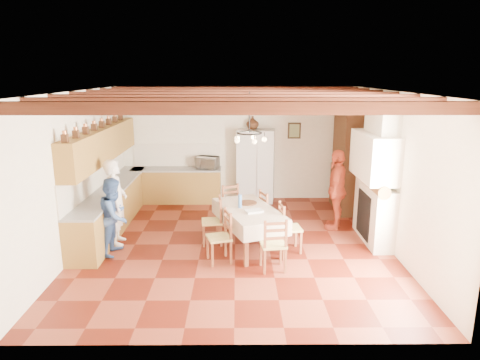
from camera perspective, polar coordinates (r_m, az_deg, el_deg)
name	(u,v)px	position (r m, az deg, el deg)	size (l,w,h in m)	color
floor	(235,245)	(8.64, -0.66, -8.62)	(6.00, 6.50, 0.02)	#50140A
ceiling	(235,91)	(7.97, -0.72, 11.82)	(6.00, 6.50, 0.02)	silver
wall_back	(235,144)	(11.38, -0.61, 4.86)	(6.00, 0.02, 3.00)	beige
wall_front	(234,233)	(5.05, -0.85, -7.12)	(6.00, 0.02, 3.00)	beige
wall_left	(77,171)	(8.73, -20.87, 1.08)	(0.02, 6.50, 3.00)	beige
wall_right	(392,171)	(8.70, 19.57, 1.15)	(0.02, 6.50, 3.00)	beige
ceiling_beams	(235,96)	(7.98, -0.72, 11.10)	(6.00, 6.30, 0.16)	#35160D
lower_cabinets_left	(113,208)	(9.86, -16.56, -3.59)	(0.60, 4.30, 0.86)	olive
lower_cabinets_back	(177,186)	(11.41, -8.41, -0.76)	(2.30, 0.60, 0.86)	olive
countertop_left	(112,188)	(9.74, -16.75, -1.06)	(0.62, 4.30, 0.04)	gray
countertop_back	(176,169)	(11.30, -8.50, 1.44)	(2.34, 0.62, 0.04)	gray
backsplash_left	(97,174)	(9.75, -18.49, 0.76)	(0.03, 4.30, 0.60)	beige
backsplash_back	(177,155)	(11.51, -8.36, 3.31)	(2.30, 0.03, 0.60)	beige
upper_cabinets	(102,144)	(9.58, -17.88, 4.55)	(0.35, 4.20, 0.70)	olive
fireplace	(373,174)	(8.81, 17.31, 0.82)	(0.56, 1.60, 2.80)	beige
wall_picture	(294,131)	(11.39, 7.25, 6.55)	(0.34, 0.03, 0.42)	#322919
refrigerator	(256,165)	(11.35, 2.17, 2.03)	(0.95, 0.78, 1.91)	silver
hutch	(348,162)	(10.77, 14.18, 2.32)	(0.56, 1.33, 2.41)	#3D2A14
dining_table	(249,212)	(8.28, 1.19, -4.35)	(1.49, 2.01, 0.79)	beige
chandelier	(249,133)	(7.93, 1.24, 6.29)	(0.47, 0.47, 0.03)	black
chair_left_near	(219,237)	(7.73, -2.83, -7.54)	(0.42, 0.40, 0.96)	brown
chair_left_far	(212,220)	(8.54, -3.77, -5.41)	(0.42, 0.40, 0.96)	brown
chair_right_near	(290,227)	(8.22, 6.69, -6.26)	(0.42, 0.40, 0.96)	brown
chair_right_far	(271,213)	(9.00, 4.12, -4.37)	(0.42, 0.40, 0.96)	brown
chair_end_near	(273,243)	(7.44, 4.45, -8.43)	(0.42, 0.40, 0.96)	brown
chair_end_far	(234,207)	(9.32, -0.83, -3.69)	(0.42, 0.40, 0.96)	brown
person_man	(116,202)	(8.75, -16.18, -2.86)	(0.63, 0.41, 1.72)	white
person_woman_blue	(115,216)	(8.33, -16.39, -4.64)	(0.71, 0.55, 1.47)	#375690
person_woman_red	(337,189)	(9.48, 12.78, -1.24)	(1.03, 0.43, 1.75)	#B03B23
microwave	(208,163)	(11.18, -4.34, 2.33)	(0.55, 0.37, 0.31)	silver
fridge_vase	(253,123)	(11.16, 1.69, 7.67)	(0.32, 0.32, 0.34)	#3D2A14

